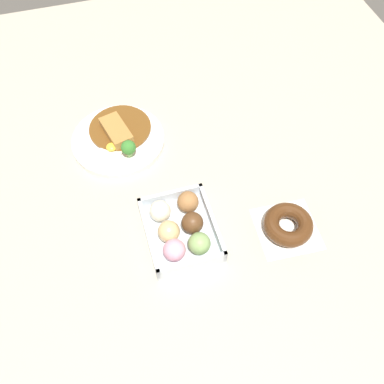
% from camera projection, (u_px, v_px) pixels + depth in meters
% --- Properties ---
extents(ground_plane, '(1.60, 1.60, 0.00)m').
position_uv_depth(ground_plane, '(175.00, 180.00, 1.05)').
color(ground_plane, '#B2A893').
extents(curry_plate, '(0.23, 0.23, 0.07)m').
position_uv_depth(curry_plate, '(119.00, 139.00, 1.10)').
color(curry_plate, white).
rests_on(curry_plate, ground_plane).
extents(donut_box, '(0.18, 0.15, 0.06)m').
position_uv_depth(donut_box, '(181.00, 229.00, 0.94)').
color(donut_box, silver).
rests_on(donut_box, ground_plane).
extents(chocolate_ring_donut, '(0.14, 0.14, 0.04)m').
position_uv_depth(chocolate_ring_donut, '(288.00, 225.00, 0.96)').
color(chocolate_ring_donut, white).
rests_on(chocolate_ring_donut, ground_plane).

